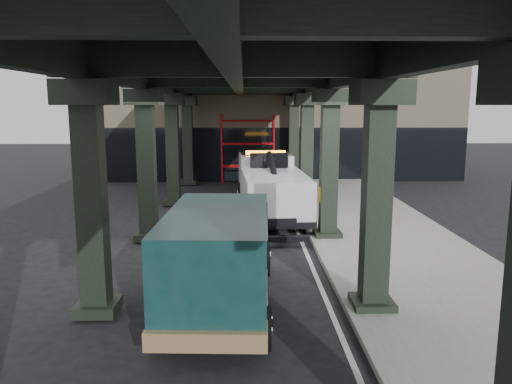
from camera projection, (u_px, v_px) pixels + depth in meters
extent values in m
plane|color=black|center=(251.00, 258.00, 14.88)|extent=(90.00, 90.00, 0.00)
cube|color=gray|center=(383.00, 237.00, 16.94)|extent=(5.00, 40.00, 0.15)
cube|color=silver|center=(301.00, 240.00, 16.88)|extent=(0.12, 38.00, 0.01)
cube|color=black|center=(376.00, 201.00, 10.57)|extent=(0.55, 0.55, 5.00)
cube|color=black|center=(381.00, 93.00, 10.18)|extent=(1.10, 1.10, 0.50)
cube|color=black|center=(372.00, 304.00, 10.97)|extent=(0.90, 0.90, 0.24)
cube|color=black|center=(329.00, 166.00, 16.48)|extent=(0.55, 0.55, 5.00)
cube|color=black|center=(331.00, 97.00, 16.09)|extent=(1.10, 1.10, 0.50)
cube|color=black|center=(327.00, 234.00, 16.87)|extent=(0.90, 0.90, 0.24)
cube|color=black|center=(307.00, 150.00, 22.38)|extent=(0.55, 0.55, 5.00)
cube|color=black|center=(307.00, 99.00, 22.00)|extent=(1.10, 1.10, 0.50)
cube|color=black|center=(306.00, 201.00, 22.78)|extent=(0.90, 0.90, 0.24)
cube|color=black|center=(294.00, 141.00, 28.29)|extent=(0.55, 0.55, 5.00)
cube|color=black|center=(294.00, 101.00, 27.91)|extent=(1.10, 1.10, 0.50)
cube|color=black|center=(293.00, 181.00, 28.69)|extent=(0.90, 0.90, 0.24)
cube|color=black|center=(92.00, 202.00, 10.43)|extent=(0.55, 0.55, 5.00)
cube|color=black|center=(85.00, 93.00, 10.04)|extent=(1.10, 1.10, 0.50)
cube|color=black|center=(98.00, 307.00, 10.83)|extent=(0.90, 0.90, 0.24)
cube|color=black|center=(147.00, 167.00, 16.34)|extent=(0.55, 0.55, 5.00)
cube|color=black|center=(144.00, 97.00, 15.95)|extent=(1.10, 1.10, 0.50)
cube|color=black|center=(149.00, 236.00, 16.74)|extent=(0.90, 0.90, 0.24)
cube|color=black|center=(173.00, 151.00, 22.25)|extent=(0.55, 0.55, 5.00)
cube|color=black|center=(171.00, 99.00, 21.86)|extent=(1.10, 1.10, 0.50)
cube|color=black|center=(174.00, 202.00, 22.65)|extent=(0.90, 0.90, 0.24)
cube|color=black|center=(188.00, 141.00, 28.16)|extent=(0.55, 0.55, 5.00)
cube|color=black|center=(187.00, 101.00, 27.77)|extent=(1.10, 1.10, 0.50)
cube|color=black|center=(189.00, 182.00, 28.55)|extent=(0.90, 0.90, 0.24)
cube|color=black|center=(331.00, 72.00, 15.95)|extent=(0.35, 32.00, 1.10)
cube|color=black|center=(143.00, 72.00, 15.81)|extent=(0.35, 32.00, 1.10)
cube|color=black|center=(238.00, 72.00, 15.88)|extent=(0.35, 32.00, 1.10)
cube|color=black|center=(238.00, 49.00, 15.76)|extent=(7.40, 32.00, 0.30)
cube|color=#C6B793|center=(276.00, 113.00, 33.93)|extent=(22.00, 10.00, 8.00)
cylinder|color=red|center=(222.00, 148.00, 29.17)|extent=(0.08, 0.08, 4.00)
cylinder|color=red|center=(222.00, 150.00, 28.38)|extent=(0.08, 0.08, 4.00)
cylinder|color=red|center=(273.00, 148.00, 29.24)|extent=(0.08, 0.08, 4.00)
cylinder|color=red|center=(274.00, 150.00, 28.45)|extent=(0.08, 0.08, 4.00)
cylinder|color=red|center=(248.00, 165.00, 29.38)|extent=(3.00, 0.08, 0.08)
cylinder|color=red|center=(248.00, 143.00, 29.15)|extent=(3.00, 0.08, 0.08)
cylinder|color=red|center=(248.00, 121.00, 28.93)|extent=(3.00, 0.08, 0.08)
cube|color=black|center=(271.00, 202.00, 20.02)|extent=(1.35, 7.23, 0.24)
cube|color=silver|center=(265.00, 173.00, 22.28)|extent=(2.38, 2.42, 1.73)
cube|color=silver|center=(263.00, 181.00, 23.35)|extent=(2.29, 0.79, 0.86)
cube|color=black|center=(265.00, 162.00, 22.43)|extent=(2.17, 1.36, 0.81)
cube|color=silver|center=(274.00, 191.00, 18.83)|extent=(2.56, 4.91, 1.34)
cube|color=orange|center=(266.00, 152.00, 21.92)|extent=(1.74, 0.36, 0.15)
cube|color=black|center=(269.00, 160.00, 20.54)|extent=(1.56, 0.66, 0.58)
cylinder|color=black|center=(274.00, 172.00, 18.89)|extent=(0.41, 3.36, 1.29)
cube|color=black|center=(282.00, 232.00, 16.59)|extent=(0.36, 1.36, 0.17)
cube|color=black|center=(285.00, 239.00, 15.94)|extent=(1.54, 0.32, 0.17)
cylinder|color=black|center=(241.00, 194.00, 22.64)|extent=(0.39, 1.07, 1.05)
cylinder|color=silver|center=(241.00, 194.00, 22.64)|extent=(0.41, 0.60, 0.58)
cylinder|color=black|center=(287.00, 193.00, 22.80)|extent=(0.39, 1.07, 1.05)
cylinder|color=silver|center=(287.00, 193.00, 22.80)|extent=(0.41, 0.60, 0.58)
cylinder|color=black|center=(245.00, 208.00, 19.54)|extent=(0.39, 1.07, 1.05)
cylinder|color=silver|center=(245.00, 208.00, 19.54)|extent=(0.41, 0.60, 0.58)
cylinder|color=black|center=(299.00, 207.00, 19.70)|extent=(0.39, 1.07, 1.05)
cylinder|color=silver|center=(299.00, 207.00, 19.70)|extent=(0.41, 0.60, 0.58)
cylinder|color=black|center=(247.00, 215.00, 18.31)|extent=(0.39, 1.07, 1.05)
cylinder|color=silver|center=(247.00, 215.00, 18.31)|extent=(0.41, 0.60, 0.58)
cylinder|color=black|center=(304.00, 214.00, 18.47)|extent=(0.39, 1.07, 1.05)
cylinder|color=silver|center=(304.00, 214.00, 18.47)|extent=(0.41, 0.60, 0.58)
cube|color=#0F3638|center=(228.00, 240.00, 13.31)|extent=(2.07, 1.18, 0.89)
cube|color=#0F3638|center=(218.00, 256.00, 10.57)|extent=(2.27, 4.54, 1.93)
cube|color=#9A7D4E|center=(220.00, 285.00, 11.09)|extent=(2.36, 5.63, 0.35)
cube|color=black|center=(226.00, 215.00, 12.79)|extent=(1.95, 0.51, 0.82)
cube|color=black|center=(219.00, 230.00, 10.77)|extent=(2.26, 3.65, 0.54)
cube|color=silver|center=(229.00, 249.00, 13.90)|extent=(1.98, 0.21, 0.30)
cylinder|color=black|center=(191.00, 259.00, 13.38)|extent=(0.31, 0.84, 0.83)
cylinder|color=silver|center=(191.00, 259.00, 13.38)|extent=(0.34, 0.47, 0.46)
cylinder|color=black|center=(265.00, 260.00, 13.34)|extent=(0.31, 0.84, 0.83)
cylinder|color=silver|center=(265.00, 260.00, 13.34)|extent=(0.34, 0.47, 0.46)
cylinder|color=black|center=(158.00, 327.00, 9.28)|extent=(0.31, 0.84, 0.83)
cylinder|color=silver|center=(158.00, 327.00, 9.28)|extent=(0.34, 0.47, 0.46)
cylinder|color=black|center=(264.00, 328.00, 9.24)|extent=(0.31, 0.84, 0.83)
cylinder|color=silver|center=(264.00, 328.00, 9.24)|extent=(0.34, 0.47, 0.46)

